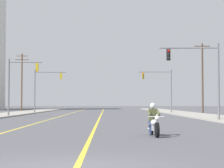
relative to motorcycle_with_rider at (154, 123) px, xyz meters
The scene contains 12 objects.
ground_plane 9.54m from the motorcycle_with_rider, 107.42° to the right, with size 400.00×400.00×0.00m, color #515156.
lane_stripe_center 36.03m from the motorcycle_with_rider, 94.35° to the left, with size 0.16×100.00×0.01m, color yellow.
lane_stripe_left 36.61m from the motorcycle_with_rider, 101.15° to the left, with size 0.16×100.00×0.01m, color yellow.
sidewalk_kerb_right 32.05m from the motorcycle_with_rider, 74.77° to the left, with size 4.40×110.00×0.14m, color #9E998E.
sidewalk_kerb_left 33.99m from the motorcycle_with_rider, 114.54° to the left, with size 4.40×110.00×0.14m, color #9E998E.
motorcycle_with_rider is the anchor object (origin of this frame).
traffic_signal_near_right 16.50m from the motorcycle_with_rider, 70.10° to the left, with size 4.74×0.37×6.20m.
traffic_signal_near_left 29.94m from the motorcycle_with_rider, 112.89° to the left, with size 3.64×0.41×6.20m.
traffic_signal_mid_right 42.12m from the motorcycle_with_rider, 82.17° to the left, with size 4.74×0.37×6.20m.
traffic_signal_mid_left 43.79m from the motorcycle_with_rider, 104.59° to the left, with size 4.45×0.52×6.20m.
utility_pole_right_far 45.68m from the motorcycle_with_rider, 74.66° to the left, with size 2.31×0.26×10.20m.
utility_pole_left_far 58.72m from the motorcycle_with_rider, 106.71° to the left, with size 2.37×0.26×10.07m.
Camera 1 is at (0.78, -9.75, 1.44)m, focal length 68.96 mm.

